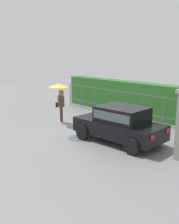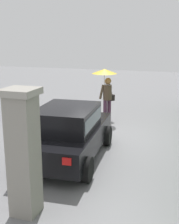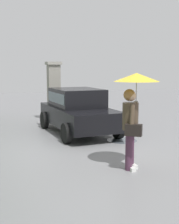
{
  "view_description": "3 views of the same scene",
  "coord_description": "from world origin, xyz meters",
  "views": [
    {
      "loc": [
        8.79,
        -8.54,
        3.65
      ],
      "look_at": [
        0.13,
        -0.63,
        1.0
      ],
      "focal_mm": 43.76,
      "sensor_mm": 36.0,
      "label": 1
    },
    {
      "loc": [
        9.03,
        2.48,
        3.31
      ],
      "look_at": [
        0.15,
        -0.4,
        0.94
      ],
      "focal_mm": 48.48,
      "sensor_mm": 36.0,
      "label": 2
    },
    {
      "loc": [
        -8.07,
        2.48,
        2.16
      ],
      "look_at": [
        -0.11,
        -0.24,
        0.97
      ],
      "focal_mm": 49.74,
      "sensor_mm": 36.0,
      "label": 3
    }
  ],
  "objects": [
    {
      "name": "car",
      "position": [
        1.78,
        -0.47,
        0.8
      ],
      "size": [
        3.83,
        2.07,
        1.48
      ],
      "rotation": [
        0.0,
        0.0,
        3.21
      ],
      "color": "black",
      "rests_on": "ground"
    },
    {
      "name": "pedestrian",
      "position": [
        -2.23,
        -0.5,
        1.49
      ],
      "size": [
        0.96,
        0.96,
        2.06
      ],
      "rotation": [
        0.0,
        0.0,
        -2.23
      ],
      "color": "#47283D",
      "rests_on": "ground"
    },
    {
      "name": "ground_plane",
      "position": [
        0.0,
        0.0,
        0.0
      ],
      "size": [
        40.0,
        40.0,
        0.0
      ],
      "primitive_type": "plane",
      "color": "slate"
    },
    {
      "name": "puddle_near",
      "position": [
        0.26,
        -1.41,
        0.0
      ],
      "size": [
        0.9,
        0.9,
        0.0
      ],
      "primitive_type": "cylinder",
      "color": "#4C545B",
      "rests_on": "ground"
    },
    {
      "name": "hedge_row",
      "position": [
        0.4,
        3.84,
        0.95
      ],
      "size": [
        13.15,
        0.9,
        1.9
      ],
      "primitive_type": "cube",
      "color": "#2D6B28",
      "rests_on": "ground"
    },
    {
      "name": "fence_section",
      "position": [
        0.4,
        2.88,
        0.83
      ],
      "size": [
        12.2,
        0.05,
        1.5
      ],
      "color": "#59605B",
      "rests_on": "ground"
    }
  ]
}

